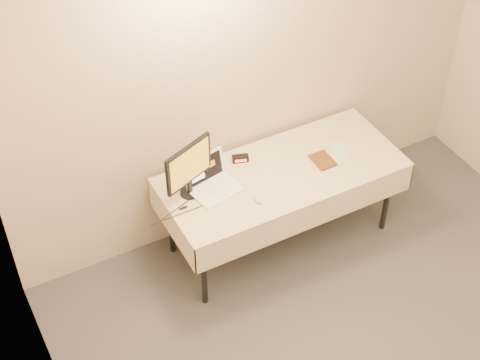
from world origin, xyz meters
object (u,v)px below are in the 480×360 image
laptop (211,182)px  book (315,154)px  table (282,177)px  monitor (189,167)px

laptop → book: laptop is taller
table → monitor: (-0.72, 0.11, 0.32)m
table → monitor: bearing=171.1°
table → book: 0.31m
table → book: size_ratio=9.46×
table → monitor: monitor is taller
monitor → book: bearing=-30.4°
monitor → laptop: bearing=-27.4°
laptop → monitor: bearing=162.3°
monitor → book: monitor is taller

